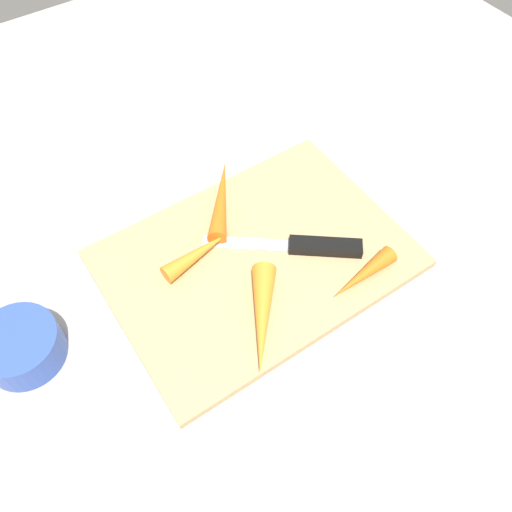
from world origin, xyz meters
The scene contains 8 objects.
ground_plane centered at (0.00, 0.00, 0.00)m, with size 1.40×1.40×0.00m, color #ADA8A0.
cutting_board centered at (0.00, 0.00, 0.01)m, with size 0.36×0.26×0.01m, color tan.
knife centered at (-0.07, 0.03, 0.02)m, with size 0.17×0.14×0.01m.
carrot_short centered at (0.06, -0.04, 0.02)m, with size 0.02×0.02×0.10m, color orange.
carrot_long centered at (0.05, 0.08, 0.03)m, with size 0.03×0.03×0.13m, color orange.
carrot_shortest centered at (-0.09, 0.10, 0.02)m, with size 0.02×0.02×0.09m, color orange.
carrot_longest centered at (-0.01, -0.09, 0.02)m, with size 0.02×0.02×0.13m, color orange.
small_bowl centered at (0.28, -0.04, 0.02)m, with size 0.09×0.09×0.04m, color #3351B2.
Camera 1 is at (0.20, 0.30, 0.54)m, focal length 36.48 mm.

